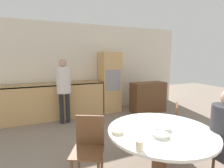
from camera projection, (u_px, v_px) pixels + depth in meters
wall_back at (84, 68)px, 5.26m from camera, size 6.55×0.05×2.60m
kitchen_counter at (50, 101)px, 4.67m from camera, size 2.80×0.60×0.94m
oven_unit at (110, 82)px, 5.29m from camera, size 0.56×0.59×1.78m
sideboard at (148, 97)px, 5.25m from camera, size 1.04×0.45×0.89m
dining_table at (160, 148)px, 2.13m from camera, size 1.27×1.27×0.77m
chair_far_left at (89, 145)px, 2.28m from camera, size 0.54×0.54×0.87m
chair_far_right at (169, 125)px, 2.94m from camera, size 0.57×0.57×0.87m
person_standing at (64, 84)px, 4.25m from camera, size 0.33×0.33×1.60m
cup at (139, 145)px, 1.62m from camera, size 0.07×0.07×0.10m
bowl_near at (160, 135)px, 1.91m from camera, size 0.19×0.19×0.04m
bowl_centre at (163, 128)px, 2.09m from camera, size 0.19×0.19×0.04m
bowl_far at (117, 131)px, 2.00m from camera, size 0.14×0.14×0.04m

